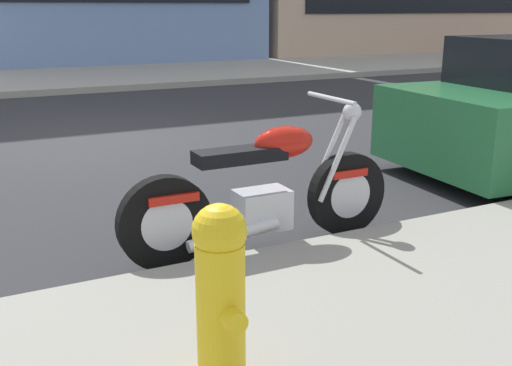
% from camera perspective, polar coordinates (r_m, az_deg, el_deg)
% --- Properties ---
extents(ground_plane, '(260.00, 260.00, 0.00)m').
position_cam_1_polar(ground_plane, '(8.88, -14.47, 3.98)').
color(ground_plane, '#28282B').
extents(sidewalk_far_curb, '(120.00, 5.00, 0.14)m').
position_cam_1_polar(sidewalk_far_curb, '(21.08, 14.56, 10.90)').
color(sidewalk_far_curb, gray).
rests_on(sidewalk_far_curb, ground).
extents(parking_stall_stripe, '(0.12, 2.20, 0.01)m').
position_cam_1_polar(parking_stall_stripe, '(4.98, -3.62, -4.85)').
color(parking_stall_stripe, silver).
rests_on(parking_stall_stripe, ground).
extents(parked_motorcycle, '(2.20, 0.62, 1.14)m').
position_cam_1_polar(parked_motorcycle, '(4.56, 0.84, -1.02)').
color(parked_motorcycle, black).
rests_on(parked_motorcycle, ground).
extents(fire_hydrant, '(0.24, 0.36, 0.84)m').
position_cam_1_polar(fire_hydrant, '(2.73, -3.33, -9.90)').
color(fire_hydrant, gold).
rests_on(fire_hydrant, sidewalk_near_curb).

